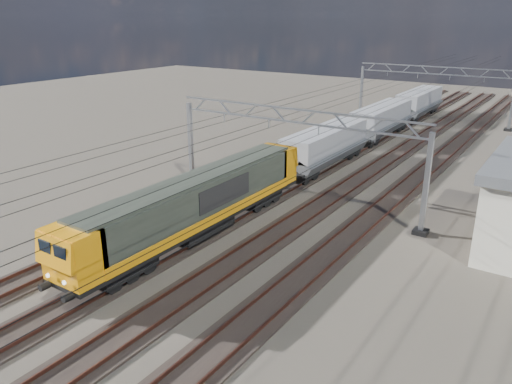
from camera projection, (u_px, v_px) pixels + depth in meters
The scene contains 12 objects.
ground at pixel (262, 222), 33.63m from camera, with size 160.00×160.00×0.00m, color black.
track_outer_west at pixel (193, 203), 36.73m from camera, with size 2.60×140.00×0.30m.
track_loco at pixel (237, 215), 34.65m from camera, with size 2.60×140.00×0.30m.
track_inner_east at pixel (287, 228), 32.56m from camera, with size 2.60×140.00×0.30m.
track_outer_east at pixel (344, 242), 30.48m from camera, with size 2.60×140.00×0.30m.
catenary_gantry_mid at pixel (292, 153), 35.46m from camera, with size 19.90×0.90×7.11m.
catenary_gantry_far at pixel (432, 92), 63.72m from camera, with size 19.90×0.90×7.11m.
overhead_wires at pixel (319, 118), 37.98m from camera, with size 12.03×140.00×0.53m.
locomotive at pixel (198, 202), 30.68m from camera, with size 2.76×21.10×3.62m.
hopper_wagon_lead at pixel (326, 145), 44.60m from camera, with size 3.38×13.00×3.25m.
hopper_wagon_mid at pixel (382, 119), 55.75m from camera, with size 3.38×13.00×3.25m.
hopper_wagon_third at pixel (419, 101), 66.90m from camera, with size 3.38×13.00×3.25m.
Camera 1 is at (16.83, -26.04, 13.18)m, focal length 35.00 mm.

